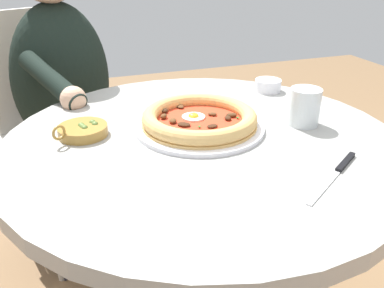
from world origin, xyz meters
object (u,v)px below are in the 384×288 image
cafe_chair_diner (51,112)px  diner_person (70,133)px  pizza_on_plate (199,120)px  steak_knife (339,169)px  olive_pan (83,130)px  dining_table (202,188)px  ramekin_capers (268,85)px  water_glass (304,109)px

cafe_chair_diner → diner_person: bearing=-156.7°
pizza_on_plate → steak_knife: bearing=-146.5°
steak_knife → olive_pan: olive_pan is taller
dining_table → steak_knife: steak_knife is taller
dining_table → cafe_chair_diner: size_ratio=0.98×
steak_knife → ramekin_capers: ramekin_capers is taller
water_glass → ramekin_capers: water_glass is taller
diner_person → cafe_chair_diner: (0.13, 0.06, 0.04)m
pizza_on_plate → ramekin_capers: pizza_on_plate is taller
water_glass → olive_pan: bearing=77.9°
ramekin_capers → water_glass: bearing=170.0°
dining_table → ramekin_capers: bearing=-51.8°
steak_knife → olive_pan: (0.33, 0.45, 0.01)m
pizza_on_plate → diner_person: 0.69m
olive_pan → cafe_chair_diner: 0.69m
diner_person → cafe_chair_diner: size_ratio=1.25×
olive_pan → diner_person: (0.53, 0.02, -0.23)m
cafe_chair_diner → olive_pan: bearing=-173.2°
pizza_on_plate → olive_pan: size_ratio=2.49×
dining_table → olive_pan: size_ratio=7.34×
olive_pan → pizza_on_plate: bearing=-100.9°
water_glass → pizza_on_plate: bearing=76.6°
pizza_on_plate → olive_pan: bearing=79.1°
olive_pan → diner_person: 0.58m
diner_person → olive_pan: bearing=-177.6°
steak_knife → cafe_chair_diner: bearing=27.9°
dining_table → steak_knife: size_ratio=4.65×
dining_table → water_glass: size_ratio=10.08×
cafe_chair_diner → steak_knife: bearing=-152.1°
olive_pan → cafe_chair_diner: size_ratio=0.13×
steak_knife → diner_person: diner_person is taller
ramekin_capers → diner_person: size_ratio=0.07×
dining_table → cafe_chair_diner: cafe_chair_diner is taller
diner_person → dining_table: bearing=-155.9°
dining_table → cafe_chair_diner: (0.75, 0.33, -0.04)m
water_glass → steak_knife: size_ratio=0.46×
water_glass → diner_person: diner_person is taller
diner_person → cafe_chair_diner: 0.15m
pizza_on_plate → dining_table: bearing=170.0°
dining_table → ramekin_capers: 0.41m
olive_pan → cafe_chair_diner: bearing=6.8°
pizza_on_plate → diner_person: bearing=26.1°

